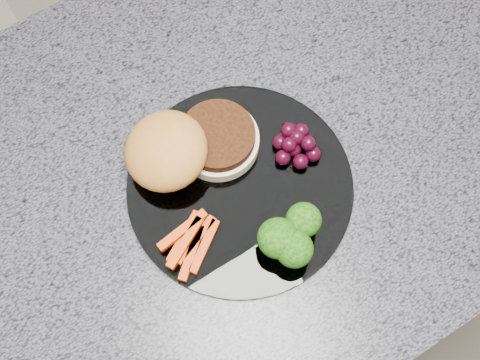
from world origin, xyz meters
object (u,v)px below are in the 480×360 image
at_px(burger, 185,148).
at_px(grape_bunch, 296,144).
at_px(island_cabinet, 185,285).
at_px(plate, 240,187).

bearing_deg(burger, grape_bunch, -22.11).
relative_size(island_cabinet, grape_bunch, 22.25).
distance_m(plate, grape_bunch, 0.08).
height_order(plate, grape_bunch, grape_bunch).
height_order(burger, grape_bunch, burger).
height_order(island_cabinet, grape_bunch, grape_bunch).
bearing_deg(grape_bunch, burger, 151.87).
bearing_deg(island_cabinet, burger, 22.52).
relative_size(burger, grape_bunch, 3.07).
bearing_deg(plate, island_cabinet, 155.81).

